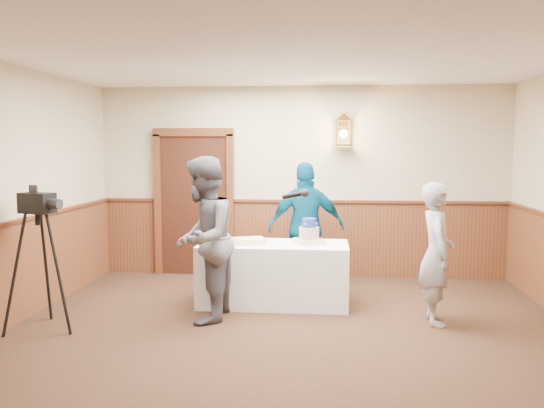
{
  "coord_description": "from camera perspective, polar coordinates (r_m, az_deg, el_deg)",
  "views": [
    {
      "loc": [
        0.36,
        -4.96,
        1.92
      ],
      "look_at": [
        -0.27,
        1.7,
        1.25
      ],
      "focal_mm": 38.0,
      "sensor_mm": 36.0,
      "label": 1
    }
  ],
  "objects": [
    {
      "name": "assistant_p",
      "position": [
        7.63,
        3.42,
        -2.29
      ],
      "size": [
        1.06,
        0.59,
        1.72
      ],
      "primitive_type": "imported",
      "rotation": [
        0.0,
        0.0,
        3.32
      ],
      "color": "navy",
      "rests_on": "ground"
    },
    {
      "name": "sheet_cake_green",
      "position": [
        7.18,
        -5.51,
        -3.38
      ],
      "size": [
        0.38,
        0.33,
        0.07
      ],
      "primitive_type": "cube",
      "rotation": [
        0.0,
        0.0,
        0.25
      ],
      "color": "#97C78C",
      "rests_on": "display_table"
    },
    {
      "name": "ground",
      "position": [
        5.33,
        1.2,
        -15.39
      ],
      "size": [
        7.0,
        7.0,
        0.0
      ],
      "primitive_type": "plane",
      "color": "black",
      "rests_on": "ground"
    },
    {
      "name": "interviewer",
      "position": [
        6.35,
        -6.81,
        -3.48
      ],
      "size": [
        1.52,
        0.9,
        1.82
      ],
      "rotation": [
        0.0,
        0.0,
        -1.6
      ],
      "color": "#54545C",
      "rests_on": "ground"
    },
    {
      "name": "sheet_cake_yellow",
      "position": [
        6.94,
        -2.23,
        -3.69
      ],
      "size": [
        0.43,
        0.38,
        0.07
      ],
      "primitive_type": "cube",
      "rotation": [
        0.0,
        0.0,
        0.38
      ],
      "color": "#F9FE97",
      "rests_on": "display_table"
    },
    {
      "name": "room_shell",
      "position": [
        5.45,
        1.01,
        1.52
      ],
      "size": [
        6.02,
        7.02,
        2.81
      ],
      "color": "#B8AC8A",
      "rests_on": "ground"
    },
    {
      "name": "tv_camera_rig",
      "position": [
        6.48,
        -22.02,
        -6.0
      ],
      "size": [
        0.57,
        0.53,
        1.45
      ],
      "rotation": [
        0.0,
        0.0,
        -0.3
      ],
      "color": "black",
      "rests_on": "ground"
    },
    {
      "name": "display_table",
      "position": [
        7.06,
        0.15,
        -6.92
      ],
      "size": [
        1.8,
        0.8,
        0.75
      ],
      "primitive_type": "cube",
      "color": "white",
      "rests_on": "ground"
    },
    {
      "name": "baker",
      "position": [
        6.48,
        15.96,
        -4.73
      ],
      "size": [
        0.37,
        0.56,
        1.54
      ],
      "primitive_type": "imported",
      "rotation": [
        0.0,
        0.0,
        1.57
      ],
      "color": "#929397",
      "rests_on": "ground"
    },
    {
      "name": "tiered_cake",
      "position": [
        6.97,
        3.69,
        -2.95
      ],
      "size": [
        0.4,
        0.4,
        0.31
      ],
      "rotation": [
        0.0,
        0.0,
        0.43
      ],
      "color": "beige",
      "rests_on": "display_table"
    }
  ]
}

